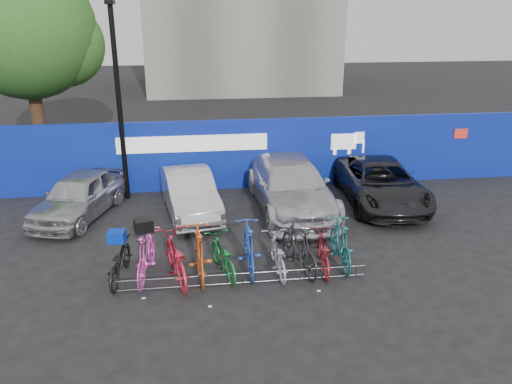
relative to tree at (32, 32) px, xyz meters
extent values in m
plane|color=black|center=(6.77, -10.06, -5.07)|extent=(100.00, 100.00, 0.00)
cube|color=navy|center=(6.77, -4.06, -3.87)|extent=(22.00, 0.15, 2.40)
cube|color=white|center=(5.77, -4.16, -3.42)|extent=(5.00, 0.02, 0.55)
cube|color=white|center=(10.97, -4.16, -3.52)|extent=(1.20, 0.02, 0.90)
cube|color=red|center=(15.27, -4.16, -3.37)|extent=(0.50, 0.02, 0.35)
cylinder|color=#382314|center=(-0.23, -0.06, -3.07)|extent=(0.50, 0.50, 4.00)
sphere|color=#215019|center=(-0.23, -0.06, 0.13)|extent=(5.20, 5.20, 5.20)
sphere|color=#215019|center=(0.97, 0.24, -0.47)|extent=(3.20, 3.20, 3.20)
cylinder|color=black|center=(3.57, -4.66, -2.07)|extent=(0.16, 0.16, 6.00)
cube|color=black|center=(3.57, -4.66, 0.98)|extent=(0.25, 0.50, 0.12)
cylinder|color=#595B60|center=(6.77, -10.66, -4.79)|extent=(5.60, 0.03, 0.03)
cylinder|color=#595B60|center=(6.77, -10.66, -5.02)|extent=(5.60, 0.03, 0.03)
cylinder|color=#595B60|center=(4.17, -10.66, -4.93)|extent=(0.03, 0.03, 0.28)
cylinder|color=#595B60|center=(5.47, -10.66, -4.93)|extent=(0.03, 0.03, 0.28)
cylinder|color=#595B60|center=(6.77, -10.66, -4.93)|extent=(0.03, 0.03, 0.28)
cylinder|color=#595B60|center=(8.07, -10.66, -4.93)|extent=(0.03, 0.03, 0.28)
cylinder|color=#595B60|center=(9.37, -10.66, -4.93)|extent=(0.03, 0.03, 0.28)
imported|color=#A7A7AB|center=(2.36, -6.07, -4.40)|extent=(2.69, 4.21, 1.34)
imported|color=#B5B5BA|center=(5.61, -6.20, -4.42)|extent=(1.97, 4.11, 1.30)
imported|color=silver|center=(8.70, -6.25, -4.30)|extent=(2.35, 5.38, 1.54)
imported|color=black|center=(11.64, -6.11, -4.40)|extent=(2.58, 4.99, 1.35)
imported|color=black|center=(3.99, -10.04, -4.60)|extent=(0.81, 1.84, 0.94)
imported|color=#EB4DC0|center=(4.60, -10.04, -4.49)|extent=(0.79, 1.99, 1.16)
imported|color=red|center=(5.26, -10.18, -4.54)|extent=(1.14, 2.11, 1.05)
imported|color=#D56225|center=(5.81, -10.15, -4.47)|extent=(0.67, 2.03, 1.21)
imported|color=#16712E|center=(6.34, -10.10, -4.62)|extent=(1.01, 1.81, 0.90)
imported|color=blue|center=(6.96, -9.99, -4.48)|extent=(0.58, 1.97, 1.18)
imported|color=#A3A5AB|center=(7.61, -10.19, -4.62)|extent=(0.63, 1.71, 0.89)
imported|color=#262628|center=(8.13, -10.14, -4.49)|extent=(0.96, 1.99, 1.15)
imported|color=maroon|center=(8.70, -10.18, -4.62)|extent=(0.79, 1.76, 0.90)
imported|color=#1B6467|center=(9.18, -10.00, -4.51)|extent=(0.60, 1.89, 1.12)
cube|color=#0427B4|center=(3.99, -10.04, -4.00)|extent=(0.41, 0.33, 0.27)
cube|color=black|center=(4.60, -10.04, -3.76)|extent=(0.47, 0.44, 0.28)
camera|label=1|loc=(5.75, -20.46, 0.71)|focal=35.00mm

